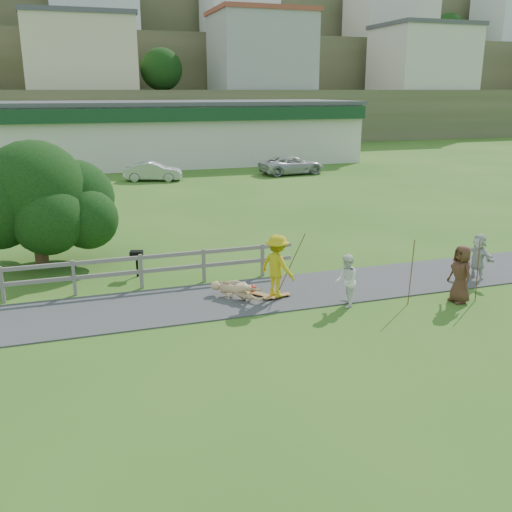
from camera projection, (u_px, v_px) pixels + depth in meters
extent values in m
plane|color=#35631C|center=(232.00, 319.00, 15.48)|extent=(260.00, 260.00, 0.00)
cube|color=#39393B|center=(218.00, 300.00, 16.84)|extent=(34.00, 3.00, 0.04)
cube|color=slate|center=(2.00, 285.00, 16.52)|extent=(0.10, 0.10, 1.10)
cube|color=slate|center=(74.00, 278.00, 17.13)|extent=(0.10, 0.10, 1.10)
cube|color=slate|center=(141.00, 272.00, 17.73)|extent=(0.10, 0.10, 1.10)
cube|color=slate|center=(204.00, 266.00, 18.33)|extent=(0.10, 0.10, 1.10)
cube|color=slate|center=(263.00, 260.00, 18.94)|extent=(0.10, 0.10, 1.10)
cube|color=slate|center=(55.00, 265.00, 16.85)|extent=(15.00, 0.08, 0.12)
cube|color=slate|center=(56.00, 280.00, 16.98)|extent=(15.00, 0.08, 0.12)
cube|color=beige|center=(163.00, 134.00, 47.91)|extent=(32.00, 10.00, 4.80)
cube|color=#153B1F|center=(173.00, 115.00, 42.67)|extent=(32.00, 0.60, 1.00)
cube|color=#49494E|center=(161.00, 103.00, 47.20)|extent=(32.50, 10.50, 0.30)
cube|color=#494F2E|center=(99.00, 117.00, 64.77)|extent=(220.00, 14.00, 6.00)
cube|color=beige|center=(94.00, 57.00, 62.95)|extent=(10.00, 9.00, 7.00)
cube|color=#49494E|center=(91.00, 20.00, 61.90)|extent=(10.40, 9.40, 0.50)
cube|color=#494F2E|center=(90.00, 86.00, 75.63)|extent=(220.00, 14.00, 13.00)
cube|color=beige|center=(84.00, 4.00, 72.83)|extent=(10.00, 9.00, 7.00)
cube|color=#494F2E|center=(84.00, 59.00, 86.36)|extent=(220.00, 14.00, 21.00)
cube|color=#494F2E|center=(79.00, 35.00, 96.95)|extent=(220.00, 14.00, 30.00)
cube|color=#494F2E|center=(74.00, 13.00, 108.31)|extent=(220.00, 14.00, 40.00)
imported|color=gold|center=(277.00, 269.00, 16.70)|extent=(1.18, 1.39, 1.87)
imported|color=tan|center=(236.00, 290.00, 16.82)|extent=(1.55, 1.40, 0.62)
imported|color=white|center=(346.00, 281.00, 16.19)|extent=(0.79, 0.89, 1.53)
imported|color=#4F2D1F|center=(461.00, 274.00, 16.51)|extent=(0.57, 0.85, 1.71)
imported|color=beige|center=(478.00, 257.00, 18.46)|extent=(0.70, 1.49, 1.55)
imported|color=#A5A8AD|center=(153.00, 171.00, 38.87)|extent=(4.10, 2.39, 1.28)
imported|color=#B9B8B4|center=(292.00, 165.00, 41.97)|extent=(5.04, 2.72, 1.35)
sphere|color=#AA160C|center=(252.00, 289.00, 17.37)|extent=(0.29, 0.29, 0.29)
cylinder|color=brown|center=(291.00, 261.00, 17.23)|extent=(0.03, 0.03, 2.03)
cylinder|color=brown|center=(411.00, 273.00, 16.27)|extent=(0.03, 0.03, 1.93)
cylinder|color=brown|center=(478.00, 270.00, 16.53)|extent=(0.03, 0.03, 1.89)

